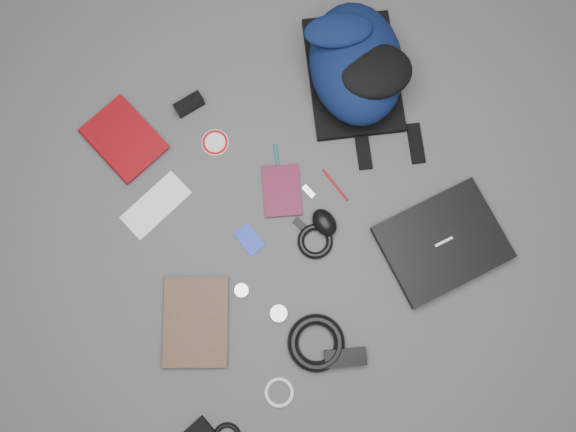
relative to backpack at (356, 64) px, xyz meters
name	(u,v)px	position (x,y,z in m)	size (l,w,h in m)	color
ground	(288,217)	(-0.39, -0.34, -0.10)	(4.00, 4.00, 0.00)	#4F4F51
backpack	(356,64)	(0.00, 0.00, 0.00)	(0.31, 0.46, 0.19)	black
laptop	(442,242)	(0.00, -0.61, -0.08)	(0.36, 0.28, 0.04)	black
textbook_red	(102,158)	(-0.85, 0.08, -0.08)	(0.18, 0.24, 0.03)	maroon
comic_book	(163,322)	(-0.87, -0.47, -0.08)	(0.20, 0.27, 0.02)	#AA640C
envelope	(156,205)	(-0.76, -0.13, -0.09)	(0.22, 0.10, 0.00)	white
dvd_case	(282,191)	(-0.38, -0.25, -0.09)	(0.12, 0.17, 0.01)	#4C0E26
compact_camera	(189,104)	(-0.53, 0.13, -0.07)	(0.09, 0.03, 0.05)	black
sticker_disc	(215,142)	(-0.50, -0.02, -0.09)	(0.09, 0.09, 0.00)	white
pen_teal	(278,167)	(-0.35, -0.18, -0.09)	(0.01, 0.01, 0.16)	#0E667F
pen_red	(335,185)	(-0.21, -0.31, -0.09)	(0.01, 0.01, 0.13)	#A1100C
id_badge	(250,240)	(-0.53, -0.35, -0.09)	(0.06, 0.09, 0.00)	#1A35C5
usb_black	(302,226)	(-0.37, -0.38, -0.09)	(0.02, 0.06, 0.01)	black
usb_silver	(308,192)	(-0.30, -0.29, -0.09)	(0.02, 0.05, 0.01)	silver
mouse	(324,222)	(-0.30, -0.40, -0.07)	(0.07, 0.09, 0.05)	black
headphone_left	(279,313)	(-0.55, -0.60, -0.09)	(0.05, 0.05, 0.01)	#A4A5A7
headphone_right	(242,290)	(-0.62, -0.49, -0.09)	(0.04, 0.04, 0.01)	silver
cable_coil	(315,241)	(-0.35, -0.44, -0.08)	(0.11, 0.11, 0.02)	black
power_brick	(345,358)	(-0.42, -0.80, -0.08)	(0.12, 0.05, 0.03)	black
power_cord_coil	(316,343)	(-0.48, -0.72, -0.08)	(0.17, 0.17, 0.03)	black
white_cable_coil	(279,393)	(-0.64, -0.81, -0.09)	(0.09, 0.09, 0.01)	white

